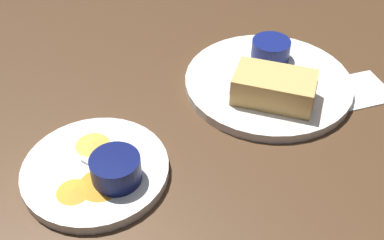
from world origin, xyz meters
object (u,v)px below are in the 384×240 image
object	(u,v)px
plate_sandwich_main	(268,83)
spoon_by_dark_ramekin	(260,73)
plate_chips_companion	(96,170)
ramekin_light_gravy	(116,168)
sandwich_half_near	(274,88)
spoon_by_gravy_ramekin	(120,178)
ramekin_dark_sauce	(271,49)

from	to	relation	value
plate_sandwich_main	spoon_by_dark_ramekin	world-z (taller)	spoon_by_dark_ramekin
spoon_by_dark_ramekin	plate_sandwich_main	bearing A→B (deg)	125.71
plate_sandwich_main	plate_chips_companion	size ratio (longest dim) A/B	1.38
plate_sandwich_main	ramekin_light_gravy	xyz separation A→B (cm)	(26.30, 19.93, 2.84)
ramekin_light_gravy	spoon_by_dark_ramekin	bearing A→B (deg)	-139.54
sandwich_half_near	spoon_by_dark_ramekin	size ratio (longest dim) A/B	1.63
plate_sandwich_main	spoon_by_gravy_ramekin	world-z (taller)	spoon_by_gravy_ramekin
plate_sandwich_main	sandwich_half_near	distance (cm)	6.39
sandwich_half_near	plate_chips_companion	size ratio (longest dim) A/B	0.71
ramekin_dark_sauce	spoon_by_gravy_ramekin	distance (cm)	38.44
plate_chips_companion	spoon_by_gravy_ramekin	world-z (taller)	spoon_by_gravy_ramekin
spoon_by_dark_ramekin	ramekin_light_gravy	world-z (taller)	ramekin_light_gravy
ramekin_dark_sauce	spoon_by_gravy_ramekin	bearing A→B (deg)	43.81
spoon_by_dark_ramekin	spoon_by_gravy_ramekin	bearing A→B (deg)	41.31
spoon_by_dark_ramekin	spoon_by_gravy_ramekin	xyz separation A→B (cm)	(24.84, 21.83, 0.00)
spoon_by_dark_ramekin	plate_chips_companion	xyz separation A→B (cm)	(28.33, 18.85, -1.16)
sandwich_half_near	plate_chips_companion	xyz separation A→B (cm)	(28.82, 11.80, -3.20)
spoon_by_gravy_ramekin	ramekin_dark_sauce	bearing A→B (deg)	-136.19
plate_chips_companion	spoon_by_gravy_ramekin	size ratio (longest dim) A/B	2.49
sandwich_half_near	plate_chips_companion	world-z (taller)	sandwich_half_near
plate_sandwich_main	plate_chips_companion	xyz separation A→B (cm)	(29.45, 17.30, 0.00)
ramekin_dark_sauce	spoon_by_dark_ramekin	world-z (taller)	ramekin_dark_sauce
plate_chips_companion	ramekin_light_gravy	distance (cm)	4.99
spoon_by_dark_ramekin	plate_chips_companion	size ratio (longest dim) A/B	0.44
ramekin_dark_sauce	plate_chips_companion	size ratio (longest dim) A/B	0.33
plate_sandwich_main	ramekin_light_gravy	bearing A→B (deg)	37.15
plate_sandwich_main	ramekin_dark_sauce	xyz separation A→B (cm)	(-1.76, -6.31, 2.75)
plate_sandwich_main	sandwich_half_near	size ratio (longest dim) A/B	1.94
spoon_by_dark_ramekin	ramekin_dark_sauce	bearing A→B (deg)	-121.16
ramekin_dark_sauce	ramekin_light_gravy	bearing A→B (deg)	43.08
sandwich_half_near	ramekin_light_gravy	world-z (taller)	sandwich_half_near
plate_sandwich_main	spoon_by_gravy_ramekin	size ratio (longest dim) A/B	3.44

